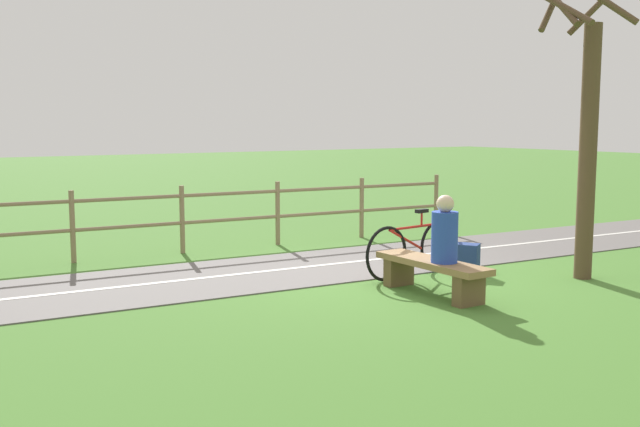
# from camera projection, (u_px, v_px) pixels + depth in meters

# --- Properties ---
(ground_plane) EXTENTS (80.00, 80.00, 0.00)m
(ground_plane) POSITION_uv_depth(u_px,v_px,m) (384.00, 275.00, 10.30)
(ground_plane) COLOR #477A2D
(paved_path) EXTENTS (4.44, 36.08, 0.02)m
(paved_path) POSITION_uv_depth(u_px,v_px,m) (69.00, 293.00, 9.20)
(paved_path) COLOR #66605E
(paved_path) RESTS_ON ground_plane
(path_centre_line) EXTENTS (1.97, 31.95, 0.00)m
(path_centre_line) POSITION_uv_depth(u_px,v_px,m) (69.00, 292.00, 9.19)
(path_centre_line) COLOR silver
(path_centre_line) RESTS_ON paved_path
(bench) EXTENTS (1.72, 0.45, 0.44)m
(bench) POSITION_uv_depth(u_px,v_px,m) (432.00, 270.00, 9.12)
(bench) COLOR #937047
(bench) RESTS_ON ground_plane
(person_seated) EXTENTS (0.32, 0.32, 0.82)m
(person_seated) POSITION_uv_depth(u_px,v_px,m) (445.00, 233.00, 8.88)
(person_seated) COLOR #2847B7
(person_seated) RESTS_ON bench
(bicycle) EXTENTS (0.26, 1.79, 0.93)m
(bicycle) POSITION_uv_depth(u_px,v_px,m) (413.00, 248.00, 10.21)
(bicycle) COLOR black
(bicycle) RESTS_ON ground_plane
(backpack) EXTENTS (0.43, 0.41, 0.43)m
(backpack) POSITION_uv_depth(u_px,v_px,m) (466.00, 259.00, 10.42)
(backpack) COLOR navy
(backpack) RESTS_ON ground_plane
(fence_roadside) EXTENTS (0.94, 13.83, 1.11)m
(fence_roadside) POSITION_uv_depth(u_px,v_px,m) (72.00, 220.00, 11.15)
(fence_roadside) COLOR #847051
(fence_roadside) RESTS_ON ground_plane
(tree_far_right) EXTENTS (1.58, 1.31, 4.55)m
(tree_far_right) POSITION_uv_depth(u_px,v_px,m) (584.00, 125.00, 9.85)
(tree_far_right) COLOR brown
(tree_far_right) RESTS_ON ground_plane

